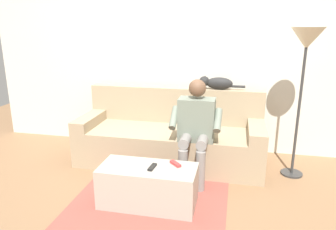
{
  "coord_description": "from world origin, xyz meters",
  "views": [
    {
      "loc": [
        -0.75,
        3.49,
        1.66
      ],
      "look_at": [
        0.0,
        0.02,
        0.64
      ],
      "focal_mm": 34.14,
      "sensor_mm": 36.0,
      "label": 1
    }
  ],
  "objects_px": {
    "cat_on_backrest": "(216,83)",
    "person_solo_seated": "(196,125)",
    "remote_red": "(175,164)",
    "floor_lamp": "(306,48)",
    "couch": "(171,138)",
    "coffee_table": "(148,186)",
    "remote_black": "(152,167)"
  },
  "relations": [
    {
      "from": "cat_on_backrest",
      "to": "person_solo_seated",
      "type": "bearing_deg",
      "value": 77.64
    },
    {
      "from": "remote_red",
      "to": "floor_lamp",
      "type": "relative_size",
      "value": 0.09
    },
    {
      "from": "person_solo_seated",
      "to": "floor_lamp",
      "type": "bearing_deg",
      "value": -163.03
    },
    {
      "from": "couch",
      "to": "cat_on_backrest",
      "type": "xyz_separation_m",
      "value": [
        -0.51,
        -0.27,
        0.66
      ]
    },
    {
      "from": "couch",
      "to": "remote_red",
      "type": "xyz_separation_m",
      "value": [
        -0.24,
        0.94,
        0.1
      ]
    },
    {
      "from": "cat_on_backrest",
      "to": "coffee_table",
      "type": "bearing_deg",
      "value": 68.84
    },
    {
      "from": "couch",
      "to": "person_solo_seated",
      "type": "xyz_separation_m",
      "value": [
        -0.36,
        0.42,
        0.32
      ]
    },
    {
      "from": "person_solo_seated",
      "to": "remote_black",
      "type": "distance_m",
      "value": 0.74
    },
    {
      "from": "cat_on_backrest",
      "to": "floor_lamp",
      "type": "height_order",
      "value": "floor_lamp"
    },
    {
      "from": "coffee_table",
      "to": "remote_black",
      "type": "xyz_separation_m",
      "value": [
        -0.05,
        0.01,
        0.2
      ]
    },
    {
      "from": "couch",
      "to": "remote_black",
      "type": "distance_m",
      "value": 1.06
    },
    {
      "from": "cat_on_backrest",
      "to": "floor_lamp",
      "type": "bearing_deg",
      "value": 158.34
    },
    {
      "from": "couch",
      "to": "remote_black",
      "type": "relative_size",
      "value": 15.42
    },
    {
      "from": "person_solo_seated",
      "to": "cat_on_backrest",
      "type": "xyz_separation_m",
      "value": [
        -0.15,
        -0.69,
        0.34
      ]
    },
    {
      "from": "coffee_table",
      "to": "floor_lamp",
      "type": "bearing_deg",
      "value": -146.4
    },
    {
      "from": "couch",
      "to": "cat_on_backrest",
      "type": "relative_size",
      "value": 3.95
    },
    {
      "from": "person_solo_seated",
      "to": "remote_red",
      "type": "bearing_deg",
      "value": 77.39
    },
    {
      "from": "couch",
      "to": "coffee_table",
      "type": "distance_m",
      "value": 1.05
    },
    {
      "from": "remote_black",
      "to": "coffee_table",
      "type": "bearing_deg",
      "value": 83.6
    },
    {
      "from": "remote_black",
      "to": "cat_on_backrest",
      "type": "bearing_deg",
      "value": -13.37
    },
    {
      "from": "remote_red",
      "to": "cat_on_backrest",
      "type": "bearing_deg",
      "value": -56.22
    },
    {
      "from": "coffee_table",
      "to": "cat_on_backrest",
      "type": "relative_size",
      "value": 1.61
    },
    {
      "from": "couch",
      "to": "remote_red",
      "type": "relative_size",
      "value": 16.01
    },
    {
      "from": "coffee_table",
      "to": "person_solo_seated",
      "type": "bearing_deg",
      "value": -119.85
    },
    {
      "from": "couch",
      "to": "person_solo_seated",
      "type": "distance_m",
      "value": 0.64
    },
    {
      "from": "couch",
      "to": "remote_red",
      "type": "height_order",
      "value": "couch"
    },
    {
      "from": "cat_on_backrest",
      "to": "remote_red",
      "type": "bearing_deg",
      "value": 77.53
    },
    {
      "from": "coffee_table",
      "to": "person_solo_seated",
      "type": "height_order",
      "value": "person_solo_seated"
    },
    {
      "from": "coffee_table",
      "to": "person_solo_seated",
      "type": "relative_size",
      "value": 0.82
    },
    {
      "from": "couch",
      "to": "remote_red",
      "type": "bearing_deg",
      "value": 104.28
    },
    {
      "from": "remote_black",
      "to": "couch",
      "type": "bearing_deg",
      "value": 8.39
    },
    {
      "from": "remote_red",
      "to": "person_solo_seated",
      "type": "bearing_deg",
      "value": -56.36
    }
  ]
}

